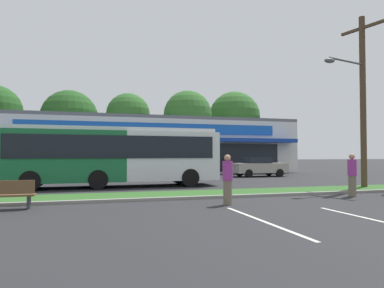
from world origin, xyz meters
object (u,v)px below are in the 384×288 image
(bus_stop_bench, at_px, (8,194))
(car_2, at_px, (6,169))
(utility_pole, at_px, (361,96))
(pedestrian_mid, at_px, (228,180))
(pedestrian_far, at_px, (352,175))
(city_bus, at_px, (114,155))
(car_0, at_px, (259,167))

(bus_stop_bench, xyz_separation_m, car_2, (-3.04, 14.56, 0.25))
(car_2, bearing_deg, utility_pole, 147.37)
(pedestrian_mid, relative_size, pedestrian_far, 0.98)
(pedestrian_far, bearing_deg, city_bus, -13.59)
(city_bus, height_order, pedestrian_mid, city_bus)
(bus_stop_bench, height_order, car_2, car_2)
(pedestrian_mid, bearing_deg, bus_stop_bench, -109.90)
(city_bus, height_order, car_2, city_bus)
(utility_pole, distance_m, city_bus, 13.51)
(bus_stop_bench, relative_size, car_2, 0.35)
(city_bus, distance_m, pedestrian_mid, 8.89)
(bus_stop_bench, distance_m, car_0, 20.69)
(utility_pole, bearing_deg, bus_stop_bench, -171.65)
(car_2, bearing_deg, pedestrian_mid, 123.44)
(city_bus, bearing_deg, car_0, 26.25)
(car_2, distance_m, pedestrian_mid, 18.59)
(bus_stop_bench, height_order, pedestrian_mid, pedestrian_mid)
(car_2, bearing_deg, bus_stop_bench, 101.79)
(car_2, bearing_deg, pedestrian_far, 137.96)
(car_0, bearing_deg, pedestrian_mid, -120.89)
(pedestrian_far, bearing_deg, car_2, -17.84)
(car_0, distance_m, pedestrian_mid, 16.70)
(car_0, relative_size, pedestrian_mid, 2.46)
(city_bus, xyz_separation_m, bus_stop_bench, (-3.80, -7.20, -1.26))
(utility_pole, relative_size, car_0, 2.06)
(car_0, bearing_deg, bus_stop_bench, -139.72)
(city_bus, distance_m, bus_stop_bench, 8.24)
(city_bus, height_order, car_0, city_bus)
(bus_stop_bench, bearing_deg, city_bus, -117.80)
(utility_pole, height_order, bus_stop_bench, utility_pole)
(city_bus, height_order, pedestrian_far, city_bus)
(bus_stop_bench, height_order, car_0, car_0)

